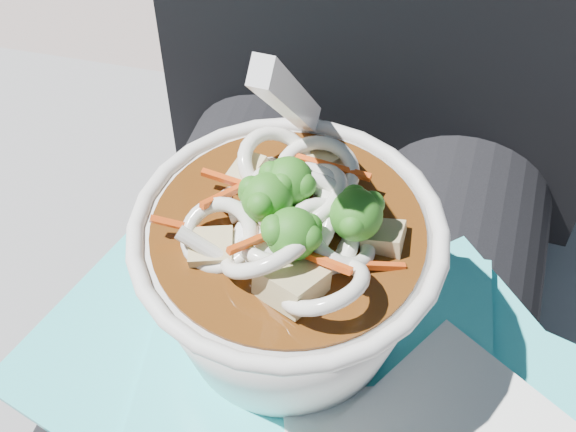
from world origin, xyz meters
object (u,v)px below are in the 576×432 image
(lap, at_px, (286,428))
(udon_bowl, at_px, (289,266))
(stone_ledge, at_px, (327,426))
(plastic_bag, at_px, (333,390))
(person_body, at_px, (324,295))

(lap, distance_m, udon_bowl, 0.14)
(stone_ledge, relative_size, lap, 2.08)
(stone_ledge, height_order, plastic_bag, plastic_bag)
(stone_ledge, bearing_deg, person_body, -90.00)
(lap, xyz_separation_m, udon_bowl, (-0.01, 0.03, 0.14))
(stone_ledge, relative_size, plastic_bag, 2.86)
(lap, distance_m, person_body, 0.10)
(udon_bowl, bearing_deg, person_body, 84.79)
(plastic_bag, distance_m, udon_bowl, 0.08)
(lap, bearing_deg, udon_bowl, 103.13)
(stone_ledge, relative_size, person_body, 0.99)
(person_body, relative_size, plastic_bag, 2.88)
(lap, relative_size, person_body, 0.48)
(stone_ledge, distance_m, udon_bowl, 0.46)
(udon_bowl, bearing_deg, lap, -76.87)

